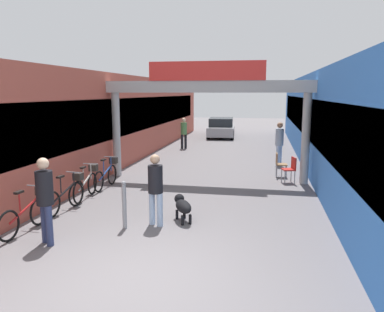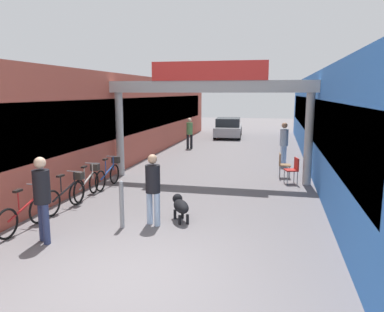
% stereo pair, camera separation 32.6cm
% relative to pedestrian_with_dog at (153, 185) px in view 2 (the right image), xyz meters
% --- Properties ---
extents(ground_plane, '(80.00, 80.00, 0.00)m').
position_rel_pedestrian_with_dog_xyz_m(ground_plane, '(0.45, -2.39, -0.96)').
color(ground_plane, slate).
extents(storefront_left, '(3.00, 26.00, 3.78)m').
position_rel_pedestrian_with_dog_xyz_m(storefront_left, '(-4.64, 8.61, 0.93)').
color(storefront_left, '#B25142').
rests_on(storefront_left, ground_plane).
extents(storefront_right, '(3.00, 26.00, 3.78)m').
position_rel_pedestrian_with_dog_xyz_m(storefront_right, '(5.54, 8.61, 0.93)').
color(storefront_right, blue).
rests_on(storefront_right, ground_plane).
extents(arcade_sign_gateway, '(7.40, 0.47, 4.10)m').
position_rel_pedestrian_with_dog_xyz_m(arcade_sign_gateway, '(0.45, 4.81, 1.96)').
color(arcade_sign_gateway, '#B2B2B2').
rests_on(arcade_sign_gateway, ground_plane).
extents(pedestrian_with_dog, '(0.45, 0.45, 1.68)m').
position_rel_pedestrian_with_dog_xyz_m(pedestrian_with_dog, '(0.00, 0.00, 0.00)').
color(pedestrian_with_dog, '#A5BFE0').
rests_on(pedestrian_with_dog, ground_plane).
extents(pedestrian_companion, '(0.48, 0.48, 1.80)m').
position_rel_pedestrian_with_dog_xyz_m(pedestrian_companion, '(-1.87, -1.48, 0.08)').
color(pedestrian_companion, navy).
rests_on(pedestrian_companion, ground_plane).
extents(pedestrian_carrying_crate, '(0.46, 0.46, 1.84)m').
position_rel_pedestrian_with_dog_xyz_m(pedestrian_carrying_crate, '(3.08, 7.98, 0.10)').
color(pedestrian_carrying_crate, '#A5BFE0').
rests_on(pedestrian_carrying_crate, ground_plane).
extents(pedestrian_elderly_walking, '(0.48, 0.48, 1.69)m').
position_rel_pedestrian_with_dog_xyz_m(pedestrian_elderly_walking, '(-1.88, 11.89, 0.01)').
color(pedestrian_elderly_walking, black).
rests_on(pedestrian_elderly_walking, ground_plane).
extents(dog_on_leash, '(0.65, 0.84, 0.60)m').
position_rel_pedestrian_with_dog_xyz_m(dog_on_leash, '(0.55, 0.41, -0.58)').
color(dog_on_leash, black).
rests_on(dog_on_leash, ground_plane).
extents(bicycle_red_nearest, '(0.46, 1.69, 0.98)m').
position_rel_pedestrian_with_dog_xyz_m(bicycle_red_nearest, '(-2.70, -0.90, -0.52)').
color(bicycle_red_nearest, black).
rests_on(bicycle_red_nearest, ground_plane).
extents(bicycle_black_second, '(0.46, 1.69, 0.98)m').
position_rel_pedestrian_with_dog_xyz_m(bicycle_black_second, '(-2.60, 0.63, -0.52)').
color(bicycle_black_second, black).
rests_on(bicycle_black_second, ground_plane).
extents(bicycle_silver_third, '(0.46, 1.69, 0.98)m').
position_rel_pedestrian_with_dog_xyz_m(bicycle_silver_third, '(-2.64, 1.84, -0.52)').
color(bicycle_silver_third, black).
rests_on(bicycle_silver_third, ground_plane).
extents(bicycle_blue_farthest, '(0.46, 1.69, 0.98)m').
position_rel_pedestrian_with_dog_xyz_m(bicycle_blue_farthest, '(-2.56, 3.11, -0.52)').
color(bicycle_blue_farthest, black).
rests_on(bicycle_blue_farthest, ground_plane).
extents(bollard_post_metal, '(0.10, 0.10, 1.11)m').
position_rel_pedestrian_with_dog_xyz_m(bollard_post_metal, '(-0.64, -0.33, -0.40)').
color(bollard_post_metal, gray).
rests_on(bollard_post_metal, ground_plane).
extents(cafe_chair_red_nearer, '(0.50, 0.50, 0.89)m').
position_rel_pedestrian_with_dog_xyz_m(cafe_chair_red_nearer, '(3.36, 4.85, -0.42)').
color(cafe_chair_red_nearer, gray).
rests_on(cafe_chair_red_nearer, ground_plane).
extents(cafe_chair_wood_farther, '(0.42, 0.42, 0.89)m').
position_rel_pedestrian_with_dog_xyz_m(cafe_chair_wood_farther, '(3.01, 5.70, -0.42)').
color(cafe_chair_wood_farther, gray).
rests_on(cafe_chair_wood_farther, ground_plane).
extents(parked_car_silver, '(2.03, 4.11, 1.33)m').
position_rel_pedestrian_with_dog_xyz_m(parked_car_silver, '(-0.48, 17.68, -0.32)').
color(parked_car_silver, '#99999E').
rests_on(parked_car_silver, ground_plane).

